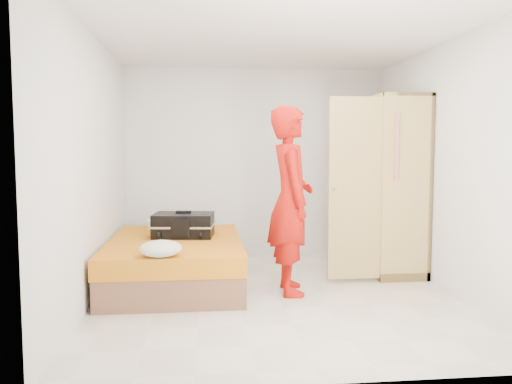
{
  "coord_description": "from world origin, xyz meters",
  "views": [
    {
      "loc": [
        -0.74,
        -4.96,
        1.47
      ],
      "look_at": [
        -0.15,
        0.63,
        1.0
      ],
      "focal_mm": 35.0,
      "sensor_mm": 36.0,
      "label": 1
    }
  ],
  "objects": [
    {
      "name": "room",
      "position": [
        0.0,
        0.0,
        1.3
      ],
      "size": [
        4.0,
        4.02,
        2.6
      ],
      "color": "beige",
      "rests_on": "ground"
    },
    {
      "name": "bed",
      "position": [
        -1.05,
        0.51,
        0.25
      ],
      "size": [
        1.42,
        2.02,
        0.5
      ],
      "color": "brown",
      "rests_on": "ground"
    },
    {
      "name": "wardrobe",
      "position": [
        1.45,
        0.86,
        1.0
      ],
      "size": [
        1.17,
        1.2,
        2.1
      ],
      "color": "#D7BB69",
      "rests_on": "ground"
    },
    {
      "name": "person",
      "position": [
        0.15,
        0.06,
        0.96
      ],
      "size": [
        0.46,
        0.7,
        1.92
      ],
      "primitive_type": "imported",
      "rotation": [
        0.0,
        0.0,
        1.57
      ],
      "color": "red",
      "rests_on": "ground"
    },
    {
      "name": "suitcase",
      "position": [
        -0.97,
        0.67,
        0.63
      ],
      "size": [
        0.73,
        0.57,
        0.29
      ],
      "rotation": [
        0.0,
        0.0,
        -0.11
      ],
      "color": "black",
      "rests_on": "bed"
    },
    {
      "name": "round_cushion",
      "position": [
        -1.13,
        -0.39,
        0.57
      ],
      "size": [
        0.39,
        0.39,
        0.15
      ],
      "primitive_type": "ellipsoid",
      "color": "silver",
      "rests_on": "bed"
    },
    {
      "name": "pillow",
      "position": [
        -1.17,
        1.36,
        0.55
      ],
      "size": [
        0.56,
        0.31,
        0.1
      ],
      "primitive_type": "cube",
      "rotation": [
        0.0,
        0.0,
        0.07
      ],
      "color": "silver",
      "rests_on": "bed"
    }
  ]
}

